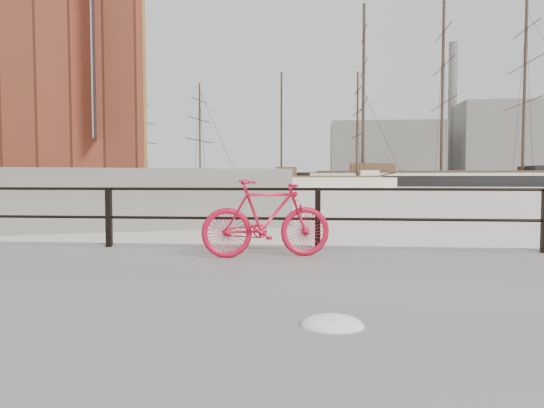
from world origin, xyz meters
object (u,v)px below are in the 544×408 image
(workboat_far, at_px, (81,191))
(schooner_left, at_px, (171,187))
(bicycle, at_px, (266,219))
(workboat_near, at_px, (52,195))
(schooner_mid, at_px, (319,187))
(barque_black, at_px, (441,186))

(workboat_far, bearing_deg, schooner_left, 72.76)
(workboat_far, bearing_deg, bicycle, -75.60)
(bicycle, distance_m, workboat_near, 42.45)
(bicycle, relative_size, workboat_far, 0.16)
(schooner_left, bearing_deg, workboat_far, -82.58)
(schooner_mid, bearing_deg, workboat_far, -139.36)
(bicycle, bearing_deg, schooner_mid, 74.75)
(barque_black, bearing_deg, workboat_near, -129.92)
(workboat_near, relative_size, workboat_far, 1.13)
(bicycle, distance_m, barque_black, 94.18)
(barque_black, distance_m, schooner_mid, 28.25)
(barque_black, bearing_deg, schooner_left, -165.81)
(bicycle, bearing_deg, barque_black, 60.19)
(schooner_left, bearing_deg, bicycle, -62.39)
(schooner_left, bearing_deg, schooner_mid, 2.35)
(bicycle, distance_m, workboat_far, 54.75)
(workboat_near, bearing_deg, workboat_far, 75.19)
(schooner_mid, relative_size, workboat_far, 2.38)
(barque_black, relative_size, workboat_far, 5.64)
(barque_black, distance_m, workboat_near, 73.62)
(barque_black, bearing_deg, bicycle, -104.15)
(bicycle, height_order, workboat_near, workboat_near)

